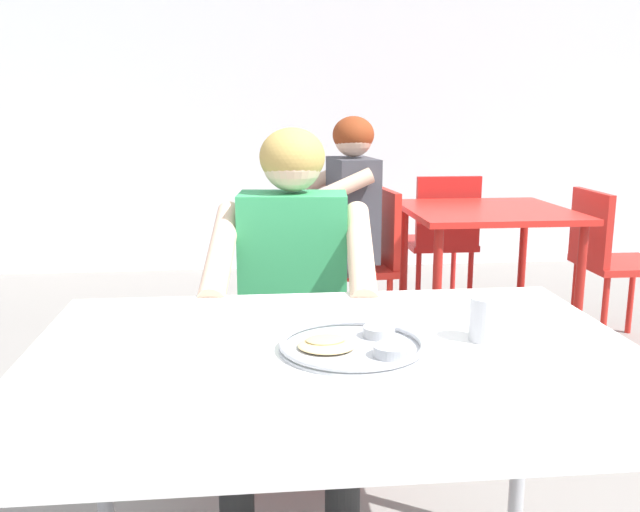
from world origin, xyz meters
TOP-DOWN VIEW (x-y plane):
  - back_wall at (0.00, 4.06)m, footprint 12.00×0.12m
  - table_foreground at (0.08, 0.01)m, footprint 1.29×0.93m
  - thali_tray at (0.12, 0.02)m, footprint 0.31×0.31m
  - drinking_cup at (0.41, 0.05)m, footprint 0.07×0.07m
  - chair_foreground at (0.05, 0.96)m, footprint 0.43×0.44m
  - diner_foreground at (0.04, 0.74)m, footprint 0.53×0.58m
  - table_background_red at (1.13, 2.07)m, footprint 0.82×0.82m
  - chair_red_left at (0.51, 2.13)m, footprint 0.44×0.44m
  - chair_red_right at (1.78, 2.02)m, footprint 0.42×0.42m
  - chair_red_far at (1.07, 2.68)m, footprint 0.40×0.43m
  - patron_background at (0.33, 2.06)m, footprint 0.58×0.53m

SIDE VIEW (x-z plane):
  - chair_foreground at x=0.05m, z-range 0.06..0.90m
  - chair_red_left at x=0.51m, z-range 0.07..0.90m
  - chair_red_right at x=1.78m, z-range 0.08..0.90m
  - chair_red_far at x=1.07m, z-range 0.06..0.92m
  - table_background_red at x=1.13m, z-range 0.28..1.01m
  - table_foreground at x=0.08m, z-range 0.31..1.06m
  - diner_foreground at x=0.04m, z-range 0.11..1.30m
  - patron_background at x=0.33m, z-range 0.12..1.32m
  - thali_tray at x=0.12m, z-range 0.75..0.78m
  - drinking_cup at x=0.41m, z-range 0.75..0.85m
  - back_wall at x=0.00m, z-range 0.00..3.40m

